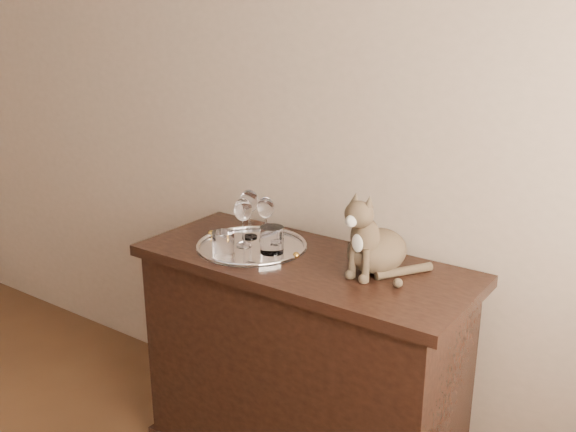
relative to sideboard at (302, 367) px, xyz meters
name	(u,v)px	position (x,y,z in m)	size (l,w,h in m)	color
wall_back	(225,92)	(-0.60, 0.31, 0.93)	(4.00, 0.10, 2.70)	tan
sideboard	(302,367)	(0.00, 0.00, 0.00)	(1.20, 0.50, 0.85)	black
tray	(252,248)	(-0.21, -0.02, 0.43)	(0.40, 0.40, 0.01)	silver
wine_glass_a	(249,214)	(-0.28, 0.06, 0.53)	(0.07, 0.07, 0.19)	white
wine_glass_b	(266,219)	(-0.21, 0.06, 0.52)	(0.06, 0.06, 0.17)	silver
wine_glass_d	(243,222)	(-0.24, -0.03, 0.52)	(0.07, 0.07, 0.18)	white
tumbler_b	(223,244)	(-0.23, -0.15, 0.48)	(0.08, 0.08, 0.09)	white
tumbler_c	(272,240)	(-0.12, -0.02, 0.48)	(0.08, 0.08, 0.09)	silver
cat	(378,230)	(0.25, 0.06, 0.57)	(0.28, 0.26, 0.28)	#473A2A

